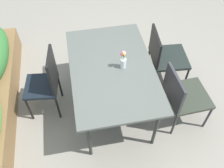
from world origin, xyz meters
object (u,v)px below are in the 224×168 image
at_px(dining_table, 112,70).
at_px(chair_near_left, 183,94).
at_px(flower_vase, 123,61).
at_px(chair_far_side, 46,81).
at_px(chair_near_right, 164,55).

distance_m(dining_table, chair_near_left, 0.91).
distance_m(chair_near_left, flower_vase, 0.84).
bearing_deg(flower_vase, chair_near_left, -116.15).
height_order(chair_far_side, flower_vase, flower_vase).
height_order(chair_near_left, flower_vase, flower_vase).
height_order(chair_near_right, flower_vase, flower_vase).
xyz_separation_m(dining_table, flower_vase, (-0.01, -0.13, 0.15)).
bearing_deg(flower_vase, chair_near_right, -61.57).
relative_size(chair_far_side, chair_near_left, 1.13).
xyz_separation_m(dining_table, chair_near_right, (0.35, -0.80, -0.22)).
xyz_separation_m(chair_near_right, chair_far_side, (-0.22, 1.61, 0.04)).
bearing_deg(chair_near_left, flower_vase, -118.58).
bearing_deg(flower_vase, dining_table, 83.35).
distance_m(chair_near_right, chair_near_left, 0.70).
xyz_separation_m(dining_table, chair_far_side, (0.13, 0.81, -0.18)).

